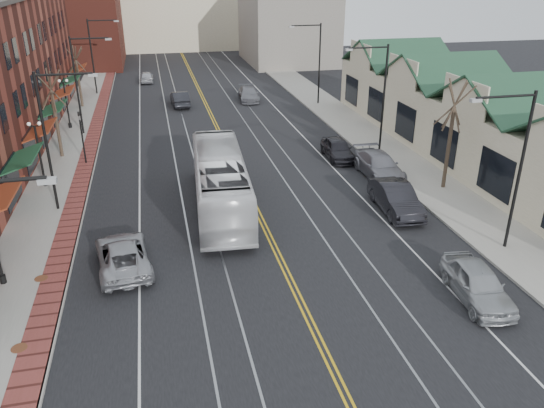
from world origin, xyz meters
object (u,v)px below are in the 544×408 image
transit_bus (220,182)px  parked_car_c (379,165)px  parked_suv (123,255)px  parked_car_b (396,198)px  parked_car_a (477,283)px  parked_car_d (338,149)px

transit_bus → parked_car_c: 11.69m
parked_suv → parked_car_b: bearing=-175.5°
transit_bus → parked_car_a: bearing=132.4°
parked_car_b → parked_suv: bearing=-165.3°
parked_suv → parked_car_b: 15.75m
parked_car_b → parked_car_d: (-0.18, 9.72, -0.08)m
transit_bus → parked_suv: (-5.50, -5.82, -0.99)m
parked_car_d → parked_car_b: bearing=-86.0°
transit_bus → parked_car_c: size_ratio=2.23×
transit_bus → parked_car_d: (9.76, 7.00, -0.94)m
parked_suv → parked_car_c: bearing=-159.6°
transit_bus → parked_car_b: bearing=168.5°
parked_car_b → parked_car_a: bearing=-89.4°
parked_car_d → parked_suv: bearing=-137.1°
transit_bus → parked_car_a: (9.50, -11.90, -0.92)m
transit_bus → parked_car_c: bearing=-162.1°
parked_suv → parked_car_d: bearing=-146.8°
transit_bus → parked_suv: transit_bus is taller
parked_car_a → parked_car_c: (1.80, 14.75, 0.01)m
parked_suv → parked_car_b: (15.44, 3.10, 0.13)m
parked_car_d → transit_bus: bearing=-141.5°
parked_suv → parked_car_c: (16.80, 8.66, 0.08)m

